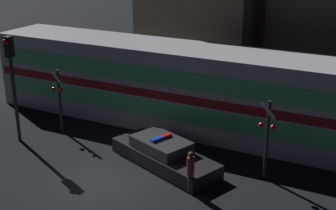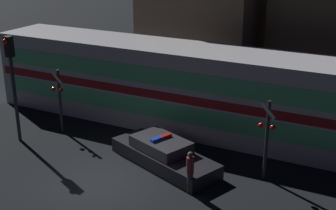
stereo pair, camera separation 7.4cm
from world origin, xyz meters
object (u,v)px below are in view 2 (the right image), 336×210
object	(u,v)px
train	(171,86)
traffic_light_corner	(12,74)
police_car	(164,154)
crossing_signal_near	(267,136)
pedestrian	(190,172)

from	to	relation	value
train	traffic_light_corner	xyz separation A→B (m)	(-5.25, -5.03, 1.18)
police_car	crossing_signal_near	distance (m)	4.30
police_car	traffic_light_corner	bearing A→B (deg)	-151.30
train	traffic_light_corner	world-z (taller)	traffic_light_corner
crossing_signal_near	pedestrian	bearing A→B (deg)	-133.49
pedestrian	crossing_signal_near	size ratio (longest dim) A/B	0.51
crossing_signal_near	traffic_light_corner	distance (m)	11.23
pedestrian	traffic_light_corner	bearing A→B (deg)	176.12
traffic_light_corner	police_car	bearing A→B (deg)	7.68
police_car	traffic_light_corner	xyz separation A→B (m)	(-6.99, -0.94, 2.74)
train	pedestrian	xyz separation A→B (m)	(3.64, -5.63, -1.15)
train	police_car	distance (m)	4.70
pedestrian	traffic_light_corner	world-z (taller)	traffic_light_corner
police_car	crossing_signal_near	world-z (taller)	crossing_signal_near
crossing_signal_near	police_car	bearing A→B (deg)	-170.20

